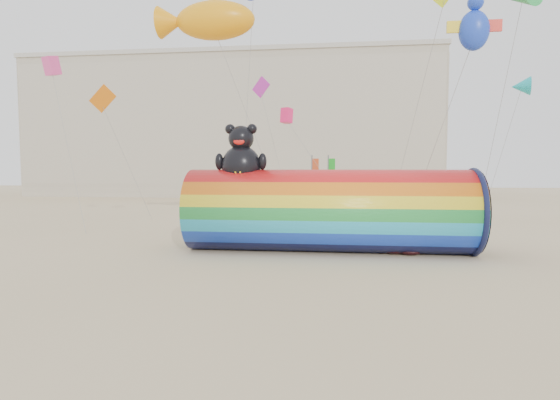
# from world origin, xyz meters

# --- Properties ---
(ground) EXTENTS (160.00, 160.00, 0.00)m
(ground) POSITION_xyz_m (0.00, 0.00, 0.00)
(ground) COLOR #CCB58C
(ground) RESTS_ON ground
(hotel_building) EXTENTS (60.40, 15.40, 20.60)m
(hotel_building) POSITION_xyz_m (-12.00, 45.95, 10.31)
(hotel_building) COLOR #B7AD99
(hotel_building) RESTS_ON ground
(windsock_assembly) EXTENTS (13.60, 4.14, 6.27)m
(windsock_assembly) POSITION_xyz_m (2.97, 0.52, 2.08)
(windsock_assembly) COLOR red
(windsock_assembly) RESTS_ON ground
(kite_handler) EXTENTS (0.66, 0.56, 1.55)m
(kite_handler) POSITION_xyz_m (5.90, 1.86, 0.77)
(kite_handler) COLOR #505357
(kite_handler) RESTS_ON ground
(fabric_bundle) EXTENTS (2.62, 1.35, 0.41)m
(fabric_bundle) POSITION_xyz_m (6.25, 0.24, 0.17)
(fabric_bundle) COLOR black
(fabric_bundle) RESTS_ON ground
(festival_banners) EXTENTS (8.22, 4.52, 5.20)m
(festival_banners) POSITION_xyz_m (0.08, 15.84, 2.64)
(festival_banners) COLOR #59595E
(festival_banners) RESTS_ON ground
(flying_kites) EXTENTS (30.01, 15.05, 8.11)m
(flying_kites) POSITION_xyz_m (-0.13, 4.32, 12.13)
(flying_kites) COLOR blue
(flying_kites) RESTS_ON ground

